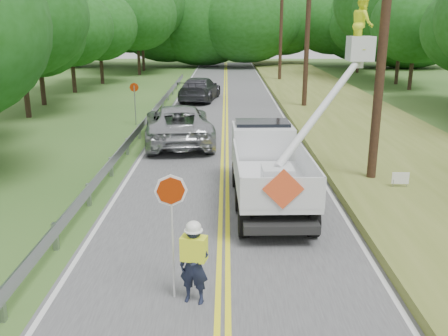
{
  "coord_description": "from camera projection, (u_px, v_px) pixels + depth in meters",
  "views": [
    {
      "loc": [
        0.06,
        -6.91,
        5.35
      ],
      "look_at": [
        0.0,
        6.0,
        1.5
      ],
      "focal_mm": 39.24,
      "sensor_mm": 36.0,
      "label": 1
    }
  ],
  "objects": [
    {
      "name": "flagger",
      "position": [
        193.0,
        259.0,
        9.48
      ],
      "size": [
        1.07,
        0.51,
        2.6
      ],
      "color": "#191E33",
      "rests_on": "road"
    },
    {
      "name": "treeline_left",
      "position": [
        90.0,
        16.0,
        37.37
      ],
      "size": [
        10.87,
        57.34,
        11.64
      ],
      "color": "#332319",
      "rests_on": "ground"
    },
    {
      "name": "guardrail",
      "position": [
        137.0,
        132.0,
        22.3
      ],
      "size": [
        0.18,
        48.0,
        0.77
      ],
      "color": "gray",
      "rests_on": "ground"
    },
    {
      "name": "utility_poles",
      "position": [
        332.0,
        24.0,
        22.93
      ],
      "size": [
        1.6,
        43.3,
        10.0
      ],
      "color": "black",
      "rests_on": "ground"
    },
    {
      "name": "bucket_truck",
      "position": [
        275.0,
        152.0,
        15.42
      ],
      "size": [
        4.42,
        6.17,
        6.12
      ],
      "color": "black",
      "rests_on": "road"
    },
    {
      "name": "suv_darkgrey",
      "position": [
        200.0,
        89.0,
        34.62
      ],
      "size": [
        3.09,
        5.89,
        1.63
      ],
      "primitive_type": "imported",
      "rotation": [
        0.0,
        0.0,
        2.99
      ],
      "color": "#35353C",
      "rests_on": "road"
    },
    {
      "name": "road",
      "position": [
        225.0,
        149.0,
        21.57
      ],
      "size": [
        7.2,
        96.0,
        0.03
      ],
      "color": "#48484B",
      "rests_on": "ground"
    },
    {
      "name": "stop_sign_permanent",
      "position": [
        135.0,
        98.0,
        26.1
      ],
      "size": [
        0.49,
        0.09,
        2.29
      ],
      "color": "gray",
      "rests_on": "ground"
    },
    {
      "name": "yard_sign",
      "position": [
        400.0,
        179.0,
        15.57
      ],
      "size": [
        0.54,
        0.06,
        0.78
      ],
      "color": "white",
      "rests_on": "ground"
    },
    {
      "name": "suv_silver",
      "position": [
        178.0,
        124.0,
        22.34
      ],
      "size": [
        3.74,
        6.65,
        1.76
      ],
      "primitive_type": "imported",
      "rotation": [
        0.0,
        0.0,
        3.28
      ],
      "color": "#A4A7AB",
      "rests_on": "road"
    },
    {
      "name": "tall_grass_verge",
      "position": [
        386.0,
        146.0,
        21.49
      ],
      "size": [
        7.0,
        96.0,
        0.3
      ],
      "primitive_type": "cube",
      "color": "#5C6B26",
      "rests_on": "ground"
    },
    {
      "name": "treeline_horizon",
      "position": [
        233.0,
        21.0,
        60.14
      ],
      "size": [
        57.81,
        13.75,
        11.19
      ],
      "color": "#174B10",
      "rests_on": "ground"
    }
  ]
}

